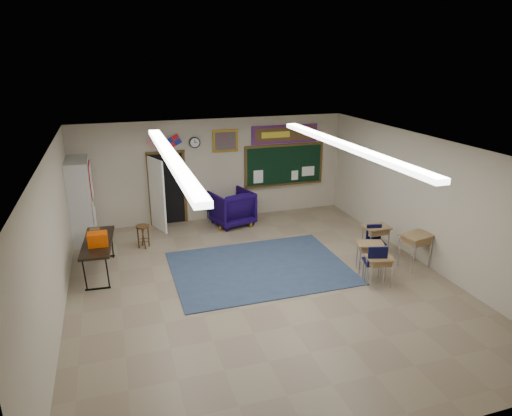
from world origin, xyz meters
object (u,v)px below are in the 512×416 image
object	(u,v)px
wingback_armchair	(232,208)
wooden_stool	(143,236)
student_desk_front_left	(369,256)
student_desk_front_right	(376,239)
folding_table	(99,256)

from	to	relation	value
wingback_armchair	wooden_stool	distance (m)	2.79
student_desk_front_left	student_desk_front_right	distance (m)	1.02
student_desk_front_left	student_desk_front_right	world-z (taller)	student_desk_front_right
wingback_armchair	student_desk_front_right	distance (m)	4.24
student_desk_front_right	wooden_stool	bearing A→B (deg)	158.27
student_desk_front_right	folding_table	size ratio (longest dim) A/B	0.39
student_desk_front_right	wingback_armchair	bearing A→B (deg)	132.13
student_desk_front_right	folding_table	distance (m)	6.58
folding_table	wingback_armchair	bearing A→B (deg)	34.59
student_desk_front_left	wooden_stool	xyz separation A→B (m)	(-4.80, 2.97, -0.08)
wingback_armchair	wooden_stool	bearing A→B (deg)	5.41
student_desk_front_left	folding_table	world-z (taller)	folding_table
wingback_armchair	folding_table	xyz separation A→B (m)	(-3.66, -2.14, -0.08)
student_desk_front_left	wooden_stool	world-z (taller)	student_desk_front_left
wooden_stool	folding_table	bearing A→B (deg)	-132.28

